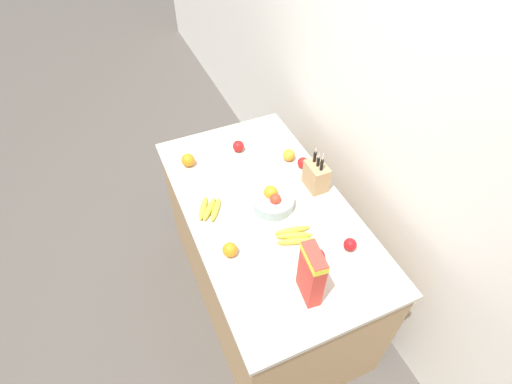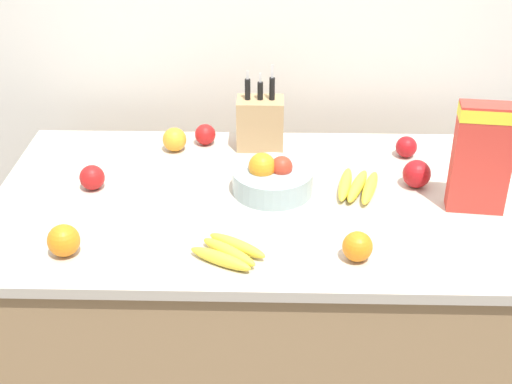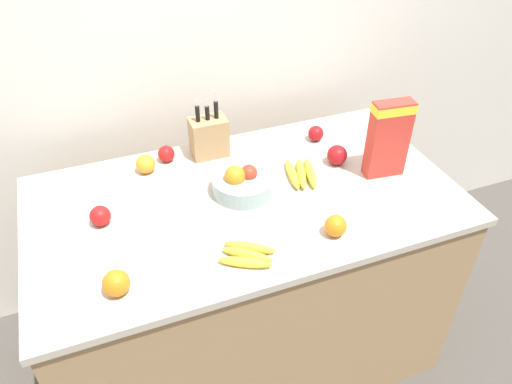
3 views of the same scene
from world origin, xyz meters
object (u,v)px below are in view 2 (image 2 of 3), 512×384
(apple_rear, at_px, (204,134))
(orange_mid_right, at_px, (173,139))
(knife_block, at_px, (259,123))
(apple_by_knife_block, at_px, (91,177))
(fruit_bowl, at_px, (271,178))
(apple_rightmost, at_px, (416,174))
(orange_mid_left, at_px, (356,246))
(cereal_box, at_px, (481,154))
(banana_bunch_left, at_px, (228,252))
(orange_front_left, at_px, (62,240))
(apple_middle, at_px, (405,147))
(banana_bunch_right, at_px, (356,186))

(apple_rear, xyz_separation_m, orange_mid_right, (-0.10, -0.05, 0.00))
(knife_block, height_order, apple_by_knife_block, knife_block)
(fruit_bowl, bearing_deg, apple_rightmost, 5.27)
(apple_rear, relative_size, orange_mid_left, 0.90)
(cereal_box, relative_size, banana_bunch_left, 1.53)
(orange_front_left, bearing_deg, orange_mid_right, 71.03)
(apple_middle, height_order, orange_mid_left, orange_mid_left)
(apple_by_knife_block, xyz_separation_m, orange_mid_right, (0.21, 0.26, 0.00))
(fruit_bowl, bearing_deg, apple_middle, 28.81)
(cereal_box, height_order, orange_mid_right, cereal_box)
(apple_rear, distance_m, orange_mid_left, 0.79)
(cereal_box, xyz_separation_m, orange_mid_left, (-0.35, -0.26, -0.13))
(knife_block, relative_size, orange_mid_right, 3.66)
(cereal_box, relative_size, fruit_bowl, 1.34)
(banana_bunch_left, bearing_deg, banana_bunch_right, 44.25)
(banana_bunch_left, height_order, orange_front_left, orange_front_left)
(apple_rightmost, distance_m, orange_mid_left, 0.44)
(banana_bunch_right, bearing_deg, orange_mid_left, -95.91)
(banana_bunch_left, xyz_separation_m, orange_front_left, (-0.42, 0.01, 0.02))
(knife_block, xyz_separation_m, fruit_bowl, (0.04, -0.30, -0.04))
(orange_front_left, height_order, orange_mid_right, orange_front_left)
(cereal_box, bearing_deg, knife_block, 154.56)
(cereal_box, distance_m, apple_rightmost, 0.23)
(apple_rightmost, distance_m, apple_by_knife_block, 0.96)
(apple_by_knife_block, relative_size, orange_mid_left, 0.96)
(knife_block, bearing_deg, apple_rear, 174.92)
(apple_rightmost, bearing_deg, apple_middle, 89.62)
(banana_bunch_left, distance_m, orange_front_left, 0.42)
(apple_rightmost, distance_m, orange_front_left, 1.02)
(fruit_bowl, height_order, apple_middle, fruit_bowl)
(knife_block, xyz_separation_m, orange_mid_right, (-0.28, -0.03, -0.05))
(apple_by_knife_block, bearing_deg, banana_bunch_right, 0.23)
(banana_bunch_right, relative_size, apple_middle, 3.21)
(banana_bunch_left, bearing_deg, cereal_box, 20.94)
(cereal_box, xyz_separation_m, fruit_bowl, (-0.57, 0.08, -0.13))
(banana_bunch_right, height_order, apple_middle, apple_middle)
(fruit_bowl, relative_size, apple_middle, 3.46)
(apple_rear, bearing_deg, banana_bunch_left, -80.00)
(apple_rear, bearing_deg, knife_block, -5.08)
(fruit_bowl, xyz_separation_m, banana_bunch_right, (0.25, 0.01, -0.02))
(banana_bunch_left, relative_size, orange_mid_right, 2.65)
(banana_bunch_left, xyz_separation_m, orange_mid_right, (-0.21, 0.61, 0.02))
(knife_block, height_order, banana_bunch_right, knife_block)
(apple_rightmost, xyz_separation_m, orange_front_left, (-0.95, -0.38, -0.00))
(banana_bunch_left, relative_size, apple_rear, 2.98)
(apple_rear, xyz_separation_m, orange_mid_left, (0.44, -0.66, 0.00))
(cereal_box, distance_m, apple_by_knife_block, 1.11)
(apple_middle, relative_size, apple_rightmost, 0.82)
(apple_middle, distance_m, apple_rightmost, 0.20)
(knife_block, height_order, orange_mid_left, knife_block)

